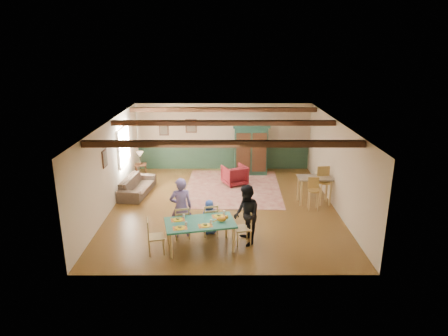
{
  "coord_description": "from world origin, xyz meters",
  "views": [
    {
      "loc": [
        -0.0,
        -11.81,
        4.95
      ],
      "look_at": [
        0.02,
        0.38,
        1.15
      ],
      "focal_mm": 32.0,
      "sensor_mm": 36.0,
      "label": 1
    }
  ],
  "objects_px": {
    "dining_chair_end_left": "(156,236)",
    "person_woman": "(246,215)",
    "cat": "(221,219)",
    "armchair": "(235,175)",
    "person_man": "(181,208)",
    "table_lamp": "(140,158)",
    "dining_chair_end_right": "(243,228)",
    "bar_stool_right": "(325,186)",
    "armoire": "(251,150)",
    "bar_stool_left": "(313,194)",
    "counter_table": "(314,190)",
    "dining_chair_far_left": "(182,222)",
    "sofa": "(137,186)",
    "person_child": "(210,217)",
    "dining_table": "(200,235)",
    "dining_chair_far_right": "(210,219)",
    "end_table": "(141,171)"
  },
  "relations": [
    {
      "from": "person_child",
      "to": "counter_table",
      "type": "relative_size",
      "value": 0.9
    },
    {
      "from": "bar_stool_left",
      "to": "armchair",
      "type": "bearing_deg",
      "value": 140.11
    },
    {
      "from": "dining_chair_far_left",
      "to": "sofa",
      "type": "bearing_deg",
      "value": -72.64
    },
    {
      "from": "dining_chair_far_left",
      "to": "dining_chair_end_left",
      "type": "xyz_separation_m",
      "value": [
        -0.55,
        -0.82,
        0.0
      ]
    },
    {
      "from": "armoire",
      "to": "bar_stool_right",
      "type": "bearing_deg",
      "value": -55.67
    },
    {
      "from": "dining_chair_end_right",
      "to": "bar_stool_right",
      "type": "bearing_deg",
      "value": 122.07
    },
    {
      "from": "dining_table",
      "to": "person_man",
      "type": "height_order",
      "value": "person_man"
    },
    {
      "from": "person_woman",
      "to": "person_child",
      "type": "bearing_deg",
      "value": -133.26
    },
    {
      "from": "bar_stool_right",
      "to": "cat",
      "type": "bearing_deg",
      "value": -144.84
    },
    {
      "from": "person_man",
      "to": "bar_stool_left",
      "type": "height_order",
      "value": "person_man"
    },
    {
      "from": "dining_table",
      "to": "armchair",
      "type": "relative_size",
      "value": 2.15
    },
    {
      "from": "dining_chair_far_left",
      "to": "person_woman",
      "type": "height_order",
      "value": "person_woman"
    },
    {
      "from": "dining_table",
      "to": "dining_chair_end_left",
      "type": "height_order",
      "value": "dining_chair_end_left"
    },
    {
      "from": "dining_chair_end_left",
      "to": "armoire",
      "type": "bearing_deg",
      "value": -35.92
    },
    {
      "from": "bar_stool_right",
      "to": "person_man",
      "type": "bearing_deg",
      "value": -158.9
    },
    {
      "from": "person_man",
      "to": "cat",
      "type": "xyz_separation_m",
      "value": [
        1.07,
        -0.65,
        -0.02
      ]
    },
    {
      "from": "dining_chair_end_left",
      "to": "person_woman",
      "type": "relative_size",
      "value": 0.58
    },
    {
      "from": "armoire",
      "to": "armchair",
      "type": "bearing_deg",
      "value": -118.78
    },
    {
      "from": "dining_chair_far_left",
      "to": "end_table",
      "type": "distance_m",
      "value": 5.45
    },
    {
      "from": "sofa",
      "to": "bar_stool_right",
      "type": "height_order",
      "value": "bar_stool_right"
    },
    {
      "from": "armchair",
      "to": "bar_stool_left",
      "type": "height_order",
      "value": "bar_stool_left"
    },
    {
      "from": "person_child",
      "to": "sofa",
      "type": "height_order",
      "value": "person_child"
    },
    {
      "from": "sofa",
      "to": "bar_stool_right",
      "type": "xyz_separation_m",
      "value": [
        6.2,
        -0.93,
        0.31
      ]
    },
    {
      "from": "dining_chair_far_left",
      "to": "dining_chair_end_left",
      "type": "relative_size",
      "value": 1.0
    },
    {
      "from": "dining_table",
      "to": "sofa",
      "type": "height_order",
      "value": "dining_table"
    },
    {
      "from": "counter_table",
      "to": "table_lamp",
      "type": "bearing_deg",
      "value": 156.83
    },
    {
      "from": "sofa",
      "to": "counter_table",
      "type": "xyz_separation_m",
      "value": [
        5.89,
        -0.86,
        0.15
      ]
    },
    {
      "from": "dining_chair_end_left",
      "to": "end_table",
      "type": "bearing_deg",
      "value": 2.35
    },
    {
      "from": "table_lamp",
      "to": "dining_chair_far_right",
      "type": "bearing_deg",
      "value": -59.78
    },
    {
      "from": "person_woman",
      "to": "counter_table",
      "type": "bearing_deg",
      "value": 127.15
    },
    {
      "from": "dining_table",
      "to": "table_lamp",
      "type": "bearing_deg",
      "value": 114.9
    },
    {
      "from": "dining_chair_far_right",
      "to": "person_child",
      "type": "xyz_separation_m",
      "value": [
        -0.02,
        0.07,
        0.03
      ]
    },
    {
      "from": "cat",
      "to": "armchair",
      "type": "relative_size",
      "value": 0.43
    },
    {
      "from": "dining_table",
      "to": "bar_stool_left",
      "type": "bearing_deg",
      "value": 36.21
    },
    {
      "from": "person_woman",
      "to": "cat",
      "type": "height_order",
      "value": "person_woman"
    },
    {
      "from": "counter_table",
      "to": "bar_stool_left",
      "type": "bearing_deg",
      "value": -104.43
    },
    {
      "from": "table_lamp",
      "to": "bar_stool_left",
      "type": "height_order",
      "value": "table_lamp"
    },
    {
      "from": "bar_stool_right",
      "to": "person_child",
      "type": "bearing_deg",
      "value": -156.17
    },
    {
      "from": "end_table",
      "to": "bar_stool_left",
      "type": "bearing_deg",
      "value": -27.76
    },
    {
      "from": "table_lamp",
      "to": "bar_stool_left",
      "type": "bearing_deg",
      "value": -27.76
    },
    {
      "from": "cat",
      "to": "bar_stool_left",
      "type": "height_order",
      "value": "bar_stool_left"
    },
    {
      "from": "dining_chair_end_left",
      "to": "armchair",
      "type": "xyz_separation_m",
      "value": [
        2.06,
        5.02,
        -0.09
      ]
    },
    {
      "from": "dining_chair_end_right",
      "to": "bar_stool_right",
      "type": "distance_m",
      "value": 3.85
    },
    {
      "from": "person_man",
      "to": "counter_table",
      "type": "bearing_deg",
      "value": -162.36
    },
    {
      "from": "dining_chair_end_right",
      "to": "bar_stool_right",
      "type": "height_order",
      "value": "bar_stool_right"
    },
    {
      "from": "dining_chair_far_right",
      "to": "person_child",
      "type": "height_order",
      "value": "person_child"
    },
    {
      "from": "dining_chair_end_left",
      "to": "bar_stool_right",
      "type": "relative_size",
      "value": 0.75
    },
    {
      "from": "end_table",
      "to": "person_woman",
      "type": "bearing_deg",
      "value": -54.86
    },
    {
      "from": "dining_chair_far_left",
      "to": "cat",
      "type": "relative_size",
      "value": 2.64
    },
    {
      "from": "person_man",
      "to": "table_lamp",
      "type": "relative_size",
      "value": 3.36
    }
  ]
}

